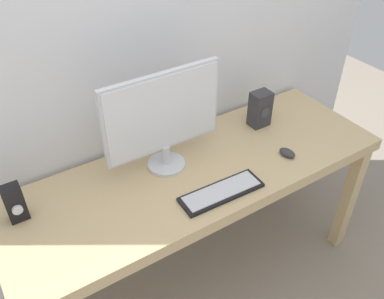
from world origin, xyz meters
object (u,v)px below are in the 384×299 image
Objects in this scene: desk at (198,183)px; monitor at (163,118)px; keyboard_primary at (221,192)px; audio_controller at (15,203)px; mouse at (287,153)px; speaker_right at (260,109)px.

monitor is at bearing 136.79° from desk.
audio_controller reaches higher than keyboard_primary.
desk is at bearing 87.64° from keyboard_primary.
mouse is at bearing -25.87° from monitor.
mouse is at bearing -101.41° from speaker_right.
monitor reaches higher than mouse.
audio_controller is at bearing 178.01° from monitor.
mouse reaches higher than desk.
monitor is 0.59m from speaker_right.
speaker_right reaches higher than mouse.
speaker_right is (0.56, 0.02, -0.16)m from monitor.
speaker_right is at bearing 34.29° from keyboard_primary.
speaker_right reaches higher than audio_controller.
mouse is 0.44× the size of speaker_right.
speaker_right is at bearing 70.39° from mouse.
desk is 0.37m from monitor.
keyboard_primary is 0.81m from audio_controller.
monitor is 2.89× the size of speaker_right.
monitor reaches higher than keyboard_primary.
speaker_right is at bearing 15.69° from desk.
mouse is 0.29m from speaker_right.
monitor reaches higher than audio_controller.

